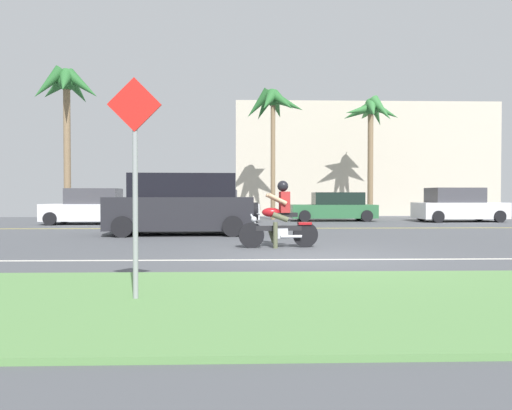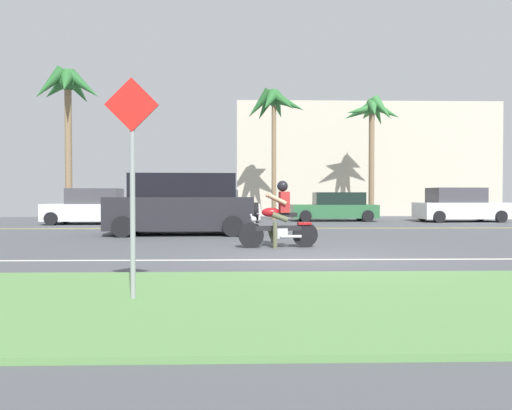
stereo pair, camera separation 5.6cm
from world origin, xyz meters
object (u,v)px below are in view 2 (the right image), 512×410
at_px(motorcyclist, 279,219).
at_px(parked_car_0, 92,207).
at_px(street_sign, 132,167).
at_px(parked_car_2, 335,207).
at_px(parked_car_3, 459,206).
at_px(parked_car_1, 218,207).
at_px(palm_tree_0, 67,94).
at_px(palm_tree_2, 274,108).
at_px(suv_nearby, 182,205).
at_px(palm_tree_1, 372,117).

xyz_separation_m(motorcyclist, parked_car_0, (-7.58, 9.46, 0.05)).
height_order(parked_car_0, street_sign, street_sign).
height_order(motorcyclist, parked_car_0, motorcyclist).
distance_m(parked_car_2, parked_car_3, 5.90).
bearing_deg(parked_car_1, parked_car_0, -165.89).
distance_m(motorcyclist, palm_tree_0, 18.37).
xyz_separation_m(palm_tree_0, palm_tree_2, (11.02, -0.82, -0.85)).
distance_m(suv_nearby, parked_car_0, 7.30).
bearing_deg(suv_nearby, parked_car_0, 130.54).
xyz_separation_m(suv_nearby, palm_tree_2, (3.55, 9.22, 4.87)).
bearing_deg(parked_car_0, suv_nearby, -49.46).
height_order(parked_car_3, palm_tree_1, palm_tree_1).
relative_size(palm_tree_0, palm_tree_2, 1.18).
relative_size(palm_tree_0, street_sign, 3.12).
height_order(motorcyclist, street_sign, street_sign).
bearing_deg(motorcyclist, palm_tree_1, 66.44).
relative_size(parked_car_2, palm_tree_2, 0.60).
bearing_deg(parked_car_3, palm_tree_2, 165.73).
xyz_separation_m(parked_car_0, parked_car_1, (5.49, 1.38, -0.02)).
bearing_deg(street_sign, motorcyclist, 69.66).
relative_size(parked_car_0, palm_tree_0, 0.47).
bearing_deg(palm_tree_2, parked_car_2, -26.16).
bearing_deg(parked_car_2, palm_tree_1, 43.34).
xyz_separation_m(suv_nearby, parked_car_2, (6.49, 7.78, -0.28)).
distance_m(motorcyclist, suv_nearby, 4.85).
xyz_separation_m(suv_nearby, parked_car_1, (0.75, 6.92, -0.24)).
distance_m(parked_car_3, street_sign, 20.31).
bearing_deg(palm_tree_0, parked_car_2, -9.24).
bearing_deg(parked_car_3, street_sign, -124.95).
height_order(suv_nearby, parked_car_2, suv_nearby).
xyz_separation_m(palm_tree_0, street_sign, (8.18, -19.70, -5.09)).
relative_size(parked_car_0, parked_car_2, 0.92).
bearing_deg(parked_car_0, palm_tree_1, 18.41).
relative_size(suv_nearby, street_sign, 1.86).
relative_size(parked_car_2, palm_tree_0, 0.51).
bearing_deg(parked_car_1, street_sign, -90.11).
xyz_separation_m(parked_car_3, street_sign, (-11.62, -16.63, 0.83)).
distance_m(parked_car_1, palm_tree_0, 10.62).
xyz_separation_m(palm_tree_1, palm_tree_2, (-5.40, -0.88, 0.27)).
relative_size(parked_car_1, street_sign, 1.47).
distance_m(palm_tree_0, palm_tree_1, 16.46).
height_order(palm_tree_2, street_sign, palm_tree_2).
xyz_separation_m(parked_car_0, palm_tree_1, (13.69, 4.56, 4.83)).
relative_size(parked_car_3, palm_tree_0, 0.52).
height_order(motorcyclist, palm_tree_2, palm_tree_2).
height_order(parked_car_1, parked_car_2, parked_car_1).
height_order(parked_car_1, palm_tree_2, palm_tree_2).
bearing_deg(palm_tree_1, motorcyclist, -113.56).
bearing_deg(parked_car_2, palm_tree_0, 170.76).
xyz_separation_m(parked_car_1, palm_tree_0, (-8.22, 3.13, 5.96)).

